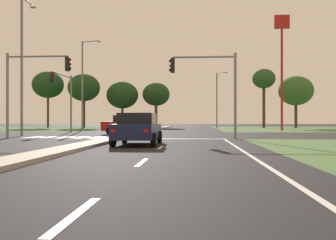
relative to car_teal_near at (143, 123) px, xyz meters
The scene contains 34 objects.
ground_plane 22.89m from the car_teal_near, 83.99° to the right, with size 200.00×200.00×0.00m, color black.
median_island_near 41.83m from the car_teal_near, 86.72° to the right, with size 1.20×22.00×0.14m, color #ADA89E.
median_island_far 3.36m from the car_teal_near, 43.13° to the left, with size 1.20×36.00×0.14m, color gray.
lane_dash_near 49.84m from the car_teal_near, 83.20° to the right, with size 0.14×2.00×0.01m, color silver.
lane_dash_second 43.89m from the car_teal_near, 82.28° to the right, with size 0.14×2.00×0.01m, color silver.
lane_dash_third 37.95m from the car_teal_near, 81.06° to the right, with size 0.14×2.00×0.01m, color silver.
edge_line_right 41.80m from the car_teal_near, 77.22° to the right, with size 0.14×24.00×0.01m, color silver.
stop_bar_near 30.40m from the car_teal_near, 78.24° to the right, with size 6.40×0.50×0.01m, color silver.
crosswalk_bar_near 28.25m from the car_teal_near, 98.15° to the right, with size 0.70×2.80×0.01m, color silver.
crosswalk_bar_second 28.11m from the car_teal_near, 95.83° to the right, with size 0.70×2.80×0.01m, color silver.
crosswalk_bar_third 28.02m from the car_teal_near, 93.49° to the right, with size 0.70×2.80×0.01m, color silver.
crosswalk_bar_fourth 27.97m from the car_teal_near, 91.14° to the right, with size 0.70×2.80×0.01m, color silver.
crosswalk_bar_fifth 27.97m from the car_teal_near, 88.78° to the right, with size 0.70×2.80×0.01m, color silver.
crosswalk_bar_sixth 28.02m from the car_teal_near, 86.43° to the right, with size 0.70×2.80×0.01m, color silver.
crosswalk_bar_seventh 28.12m from the car_teal_near, 84.09° to the right, with size 0.70×2.80×0.01m, color silver.
crosswalk_bar_eighth 28.26m from the car_teal_near, 81.76° to the right, with size 0.70×2.80×0.01m, color silver.
car_teal_near is the anchor object (origin of this frame).
car_navy_second 36.11m from the car_teal_near, 82.65° to the right, with size 2.07×4.56×1.54m.
car_red_third 22.39m from the car_teal_near, 85.56° to the right, with size 4.31×2.01×1.62m.
car_beige_fourth 6.66m from the car_teal_near, 90.42° to the left, with size 2.03×4.51×1.53m.
traffic_signal_near_left 29.75m from the car_teal_near, 97.02° to the right, with size 4.49×0.32×5.73m.
traffic_signal_near_right 30.69m from the car_teal_near, 74.00° to the right, with size 4.40×0.32×5.56m.
traffic_signal_far_left 19.17m from the car_teal_near, 105.99° to the right, with size 0.32×5.54×5.78m.
street_lamp_second 26.79m from the car_teal_near, 102.94° to the right, with size 0.56×2.48×10.76m.
street_lamp_third 12.64m from the car_teal_near, 119.39° to the right, with size 2.60×0.99×10.55m.
street_lamp_fourth 11.84m from the car_teal_near, 14.55° to the left, with size 1.57×2.28×8.31m.
pedestrian_at_median 14.19m from the car_teal_near, 80.76° to the right, with size 0.34×0.34×1.76m.
fastfood_pole_sign 21.50m from the car_teal_near, 25.04° to the right, with size 1.80×0.40×13.67m.
treeline_near 20.05m from the car_teal_near, 154.77° to the left, with size 5.22×5.22×9.40m.
treeline_second 14.24m from the car_teal_near, 146.11° to the left, with size 5.25×5.25×8.83m.
treeline_third 12.04m from the car_teal_near, 116.36° to the left, with size 5.39×5.39×7.81m.
treeline_fourth 11.08m from the car_teal_near, 85.13° to the left, with size 4.61×4.61×7.58m.
treeline_fifth 20.58m from the car_teal_near, 19.99° to the left, with size 3.61×3.61×9.32m.
treeline_sixth 24.17m from the car_teal_near, 14.08° to the left, with size 5.31×5.31×8.04m.
Camera 1 is at (4.99, -1.40, 1.19)m, focal length 40.75 mm.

